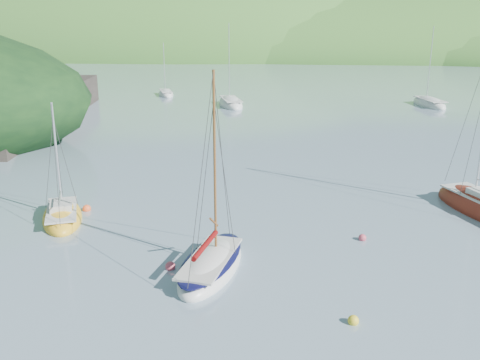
# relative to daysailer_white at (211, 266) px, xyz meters

# --- Properties ---
(ground) EXTENTS (700.00, 700.00, 0.00)m
(ground) POSITION_rel_daysailer_white_xyz_m (1.14, -1.90, -0.22)
(ground) COLOR slate
(ground) RESTS_ON ground
(shoreline_hills) EXTENTS (690.00, 135.00, 56.00)m
(shoreline_hills) POSITION_rel_daysailer_white_xyz_m (-8.52, 170.53, -0.22)
(shoreline_hills) COLOR #37722B
(shoreline_hills) RESTS_ON ground
(daysailer_white) EXTENTS (3.09, 6.55, 9.69)m
(daysailer_white) POSITION_rel_daysailer_white_xyz_m (0.00, 0.00, 0.00)
(daysailer_white) COLOR silver
(daysailer_white) RESTS_ON ground
(sailboat_yellow) EXTENTS (4.25, 5.92, 7.32)m
(sailboat_yellow) POSITION_rel_daysailer_white_xyz_m (-9.70, 5.13, -0.05)
(sailboat_yellow) COLOR gold
(sailboat_yellow) RESTS_ON ground
(distant_sloop_a) EXTENTS (5.28, 8.48, 11.43)m
(distant_sloop_a) POSITION_rel_daysailer_white_xyz_m (-6.52, 47.58, -0.03)
(distant_sloop_a) COLOR silver
(distant_sloop_a) RESTS_ON ground
(distant_sloop_b) EXTENTS (4.54, 8.14, 10.99)m
(distant_sloop_b) POSITION_rel_daysailer_white_xyz_m (19.46, 51.11, -0.03)
(distant_sloop_b) COLOR silver
(distant_sloop_b) RESTS_ON ground
(distant_sloop_c) EXTENTS (4.07, 6.15, 8.29)m
(distant_sloop_c) POSITION_rel_daysailer_white_xyz_m (-17.65, 55.96, -0.07)
(distant_sloop_c) COLOR silver
(distant_sloop_c) RESTS_ON ground
(mooring_buoys) EXTENTS (23.77, 10.90, 0.50)m
(mooring_buoys) POSITION_rel_daysailer_white_xyz_m (1.95, 2.73, -0.10)
(mooring_buoys) COLOR yellow
(mooring_buoys) RESTS_ON ground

